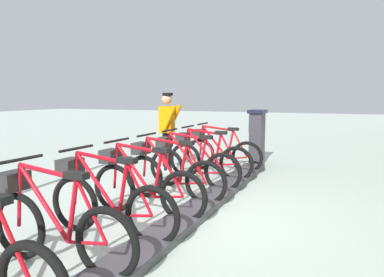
{
  "coord_description": "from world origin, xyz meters",
  "views": [
    {
      "loc": [
        -1.82,
        4.25,
        1.61
      ],
      "look_at": [
        0.5,
        -1.19,
        0.9
      ],
      "focal_mm": 33.86,
      "sensor_mm": 36.0,
      "label": 1
    }
  ],
  "objects_px": {
    "bike_docked_0": "(220,151)",
    "bike_docked_3": "(169,173)",
    "payment_kiosk": "(257,136)",
    "bike_docked_5": "(106,201)",
    "bike_docked_1": "(206,157)",
    "bike_docked_4": "(142,185)",
    "bike_docked_2": "(190,164)",
    "bike_docked_6": "(53,223)",
    "worker_near_rack": "(167,128)"
  },
  "relations": [
    {
      "from": "bike_docked_0",
      "to": "bike_docked_3",
      "type": "height_order",
      "value": "same"
    },
    {
      "from": "payment_kiosk",
      "to": "bike_docked_5",
      "type": "relative_size",
      "value": 0.74
    },
    {
      "from": "bike_docked_1",
      "to": "bike_docked_4",
      "type": "relative_size",
      "value": 1.0
    },
    {
      "from": "bike_docked_2",
      "to": "bike_docked_6",
      "type": "bearing_deg",
      "value": 90.0
    },
    {
      "from": "payment_kiosk",
      "to": "bike_docked_3",
      "type": "bearing_deg",
      "value": 80.34
    },
    {
      "from": "bike_docked_4",
      "to": "bike_docked_3",
      "type": "bearing_deg",
      "value": -90.0
    },
    {
      "from": "bike_docked_1",
      "to": "bike_docked_4",
      "type": "xyz_separation_m",
      "value": [
        0.0,
        2.38,
        0.0
      ]
    },
    {
      "from": "bike_docked_4",
      "to": "worker_near_rack",
      "type": "bearing_deg",
      "value": -69.43
    },
    {
      "from": "payment_kiosk",
      "to": "bike_docked_1",
      "type": "distance_m",
      "value": 1.88
    },
    {
      "from": "bike_docked_5",
      "to": "bike_docked_2",
      "type": "bearing_deg",
      "value": -90.0
    },
    {
      "from": "bike_docked_6",
      "to": "bike_docked_0",
      "type": "bearing_deg",
      "value": -90.0
    },
    {
      "from": "payment_kiosk",
      "to": "bike_docked_1",
      "type": "relative_size",
      "value": 0.74
    },
    {
      "from": "bike_docked_3",
      "to": "bike_docked_5",
      "type": "relative_size",
      "value": 1.0
    },
    {
      "from": "bike_docked_5",
      "to": "worker_near_rack",
      "type": "xyz_separation_m",
      "value": [
        1.06,
        -3.61,
        0.48
      ]
    },
    {
      "from": "bike_docked_4",
      "to": "bike_docked_1",
      "type": "bearing_deg",
      "value": -90.0
    },
    {
      "from": "bike_docked_1",
      "to": "payment_kiosk",
      "type": "bearing_deg",
      "value": -107.88
    },
    {
      "from": "bike_docked_2",
      "to": "bike_docked_3",
      "type": "distance_m",
      "value": 0.79
    },
    {
      "from": "bike_docked_0",
      "to": "bike_docked_5",
      "type": "bearing_deg",
      "value": 90.0
    },
    {
      "from": "payment_kiosk",
      "to": "bike_docked_3",
      "type": "height_order",
      "value": "payment_kiosk"
    },
    {
      "from": "bike_docked_0",
      "to": "bike_docked_1",
      "type": "relative_size",
      "value": 1.0
    },
    {
      "from": "payment_kiosk",
      "to": "bike_docked_2",
      "type": "relative_size",
      "value": 0.74
    },
    {
      "from": "bike_docked_6",
      "to": "worker_near_rack",
      "type": "height_order",
      "value": "worker_near_rack"
    },
    {
      "from": "bike_docked_5",
      "to": "bike_docked_6",
      "type": "distance_m",
      "value": 0.79
    },
    {
      "from": "bike_docked_4",
      "to": "worker_near_rack",
      "type": "height_order",
      "value": "worker_near_rack"
    },
    {
      "from": "payment_kiosk",
      "to": "bike_docked_2",
      "type": "distance_m",
      "value": 2.64
    },
    {
      "from": "bike_docked_5",
      "to": "worker_near_rack",
      "type": "height_order",
      "value": "worker_near_rack"
    },
    {
      "from": "bike_docked_4",
      "to": "payment_kiosk",
      "type": "bearing_deg",
      "value": -97.84
    },
    {
      "from": "bike_docked_1",
      "to": "bike_docked_3",
      "type": "distance_m",
      "value": 1.59
    },
    {
      "from": "bike_docked_3",
      "to": "bike_docked_0",
      "type": "bearing_deg",
      "value": -90.0
    },
    {
      "from": "bike_docked_5",
      "to": "worker_near_rack",
      "type": "bearing_deg",
      "value": -73.68
    },
    {
      "from": "bike_docked_0",
      "to": "bike_docked_4",
      "type": "xyz_separation_m",
      "value": [
        0.0,
        3.17,
        0.0
      ]
    },
    {
      "from": "worker_near_rack",
      "to": "bike_docked_1",
      "type": "bearing_deg",
      "value": 157.48
    },
    {
      "from": "payment_kiosk",
      "to": "bike_docked_6",
      "type": "height_order",
      "value": "payment_kiosk"
    },
    {
      "from": "bike_docked_0",
      "to": "bike_docked_4",
      "type": "bearing_deg",
      "value": 90.0
    },
    {
      "from": "worker_near_rack",
      "to": "bike_docked_6",
      "type": "bearing_deg",
      "value": 103.5
    },
    {
      "from": "bike_docked_2",
      "to": "bike_docked_4",
      "type": "height_order",
      "value": "same"
    },
    {
      "from": "bike_docked_3",
      "to": "bike_docked_6",
      "type": "xyz_separation_m",
      "value": [
        0.0,
        2.38,
        0.0
      ]
    },
    {
      "from": "payment_kiosk",
      "to": "bike_docked_0",
      "type": "relative_size",
      "value": 0.74
    },
    {
      "from": "payment_kiosk",
      "to": "bike_docked_5",
      "type": "height_order",
      "value": "payment_kiosk"
    },
    {
      "from": "payment_kiosk",
      "to": "bike_docked_4",
      "type": "distance_m",
      "value": 4.2
    },
    {
      "from": "worker_near_rack",
      "to": "bike_docked_4",
      "type": "bearing_deg",
      "value": 110.57
    },
    {
      "from": "bike_docked_1",
      "to": "bike_docked_4",
      "type": "height_order",
      "value": "same"
    },
    {
      "from": "bike_docked_1",
      "to": "bike_docked_2",
      "type": "height_order",
      "value": "same"
    },
    {
      "from": "bike_docked_3",
      "to": "bike_docked_6",
      "type": "distance_m",
      "value": 2.38
    },
    {
      "from": "bike_docked_1",
      "to": "bike_docked_4",
      "type": "distance_m",
      "value": 2.38
    },
    {
      "from": "bike_docked_3",
      "to": "bike_docked_5",
      "type": "height_order",
      "value": "same"
    },
    {
      "from": "bike_docked_6",
      "to": "bike_docked_2",
      "type": "bearing_deg",
      "value": -90.0
    },
    {
      "from": "bike_docked_0",
      "to": "bike_docked_3",
      "type": "bearing_deg",
      "value": 90.0
    },
    {
      "from": "bike_docked_4",
      "to": "worker_near_rack",
      "type": "distance_m",
      "value": 3.05
    },
    {
      "from": "bike_docked_3",
      "to": "bike_docked_6",
      "type": "height_order",
      "value": "same"
    }
  ]
}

